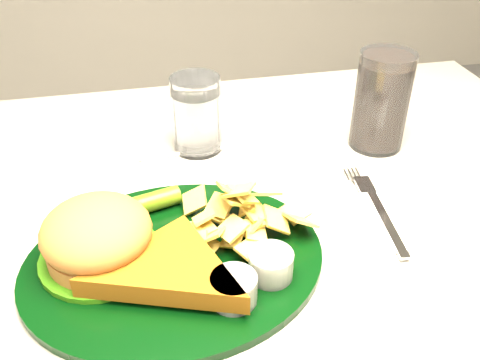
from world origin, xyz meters
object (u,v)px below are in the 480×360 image
Objects in this scene: water_glass at (197,114)px; fork_napkin at (384,219)px; dinner_plate at (173,239)px; cola_glass at (381,101)px.

water_glass reaches higher than fork_napkin.
cola_glass reaches higher than dinner_plate.
water_glass is (0.07, 0.26, 0.02)m from dinner_plate.
dinner_plate is at bearing -169.30° from fork_napkin.
dinner_plate is 2.95× the size of water_glass.
dinner_plate is 0.40m from cola_glass.
fork_napkin is at bearing -0.86° from dinner_plate.
fork_napkin is at bearing -48.94° from water_glass.
fork_napkin is (0.27, 0.02, -0.03)m from dinner_plate.
cola_glass is at bearing -9.97° from water_glass.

